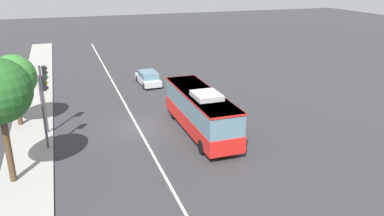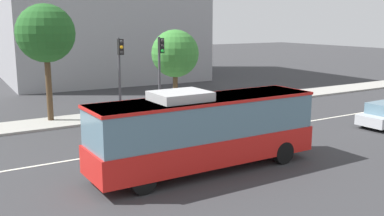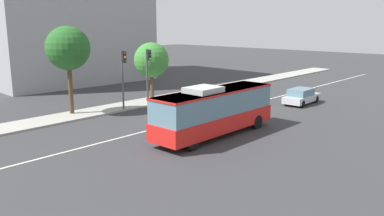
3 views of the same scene
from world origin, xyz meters
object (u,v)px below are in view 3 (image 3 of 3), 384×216
Objects in this scene: transit_bus at (215,109)px; sedan_silver at (301,96)px; traffic_light_near_corner at (123,70)px; street_tree_kerbside_centre at (151,60)px; street_tree_kerbside_left at (68,49)px; traffic_light_mid_block at (148,67)px.

transit_bus is 13.88m from sedan_silver.
traffic_light_near_corner is 5.62m from street_tree_kerbside_centre.
street_tree_kerbside_left is (-3.92, 1.98, 1.89)m from traffic_light_near_corner.
street_tree_kerbside_left is at bearing -118.48° from traffic_light_near_corner.
street_tree_kerbside_centre reaches higher than transit_bus.
transit_bus is 1.78× the size of street_tree_kerbside_centre.
sedan_silver is 16.64m from traffic_light_near_corner.
sedan_silver is at bearing -34.63° from street_tree_kerbside_left.
street_tree_kerbside_centre is at bearing 131.93° from traffic_light_mid_block.
transit_bus is at bearing -75.54° from street_tree_kerbside_left.
traffic_light_near_corner is 2.82m from traffic_light_mid_block.
street_tree_kerbside_centre is (9.08, 0.23, -1.55)m from street_tree_kerbside_left.
street_tree_kerbside_left reaches higher than transit_bus.
street_tree_kerbside_left is at bearing -178.53° from street_tree_kerbside_centre.
traffic_light_mid_block is at bearing 89.02° from traffic_light_near_corner.
transit_bus is 2.20× the size of sedan_silver.
traffic_light_mid_block is (-10.32, 9.84, 2.84)m from sedan_silver.
traffic_light_mid_block is at bearing 134.36° from sedan_silver.
traffic_light_near_corner is at bearing 86.58° from transit_bus.
street_tree_kerbside_left is 1.29× the size of street_tree_kerbside_centre.
sedan_silver is at bearing 45.37° from traffic_light_mid_block.
sedan_silver is at bearing 51.55° from traffic_light_near_corner.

